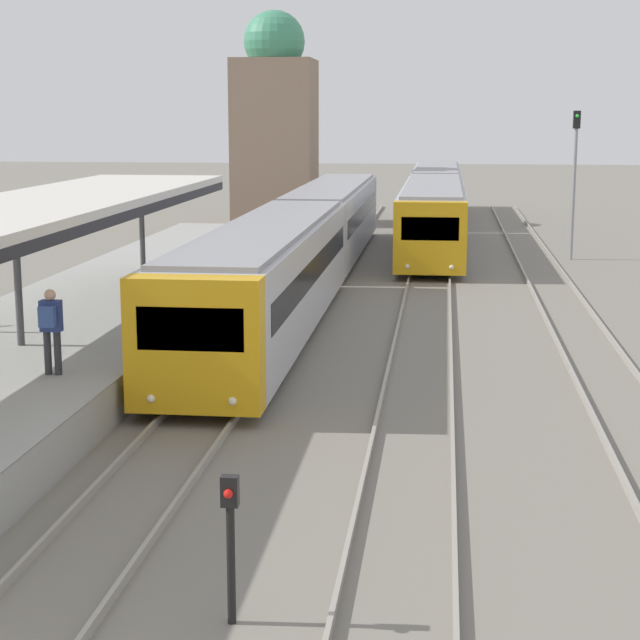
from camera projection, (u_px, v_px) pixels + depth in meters
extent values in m
cube|color=beige|center=(14.00, 211.00, 22.64)|extent=(4.00, 23.99, 0.20)
cube|color=black|center=(104.00, 223.00, 22.46)|extent=(0.08, 23.99, 0.24)
cylinder|color=#47474C|center=(18.00, 281.00, 22.93)|extent=(0.16, 0.16, 2.80)
cylinder|color=#47474C|center=(142.00, 233.00, 32.29)|extent=(0.16, 0.16, 2.80)
cylinder|color=#2D2D33|center=(48.00, 353.00, 20.52)|extent=(0.14, 0.14, 0.85)
cylinder|color=#2D2D33|center=(58.00, 353.00, 20.50)|extent=(0.14, 0.14, 0.85)
cube|color=navy|center=(51.00, 316.00, 20.37)|extent=(0.40, 0.22, 0.60)
sphere|color=tan|center=(50.00, 295.00, 20.30)|extent=(0.22, 0.22, 0.22)
cube|color=#334C8E|center=(47.00, 317.00, 20.17)|extent=(0.30, 0.18, 0.40)
cube|color=gold|center=(195.00, 344.00, 20.10)|extent=(2.60, 0.70, 2.57)
cube|color=black|center=(190.00, 329.00, 19.71)|extent=(2.03, 0.04, 0.82)
sphere|color=#EFEACC|center=(151.00, 399.00, 20.04)|extent=(0.16, 0.16, 0.16)
sphere|color=#EFEACC|center=(233.00, 401.00, 19.87)|extent=(0.16, 0.16, 0.16)
cube|color=#B7B7BC|center=(268.00, 278.00, 28.32)|extent=(2.60, 16.16, 2.57)
cube|color=gray|center=(267.00, 227.00, 28.06)|extent=(2.29, 15.83, 0.12)
cube|color=black|center=(268.00, 267.00, 28.27)|extent=(2.62, 14.86, 0.67)
cylinder|color=black|center=(180.00, 366.00, 23.55)|extent=(0.12, 0.70, 0.70)
cylinder|color=black|center=(279.00, 369.00, 23.30)|extent=(0.12, 0.70, 0.70)
cylinder|color=black|center=(261.00, 290.00, 33.79)|extent=(0.12, 0.70, 0.70)
cylinder|color=black|center=(330.00, 291.00, 33.54)|extent=(0.12, 0.70, 0.70)
cube|color=#B7B7BC|center=(333.00, 218.00, 44.42)|extent=(2.60, 16.16, 2.57)
cube|color=gray|center=(333.00, 186.00, 44.16)|extent=(2.29, 15.83, 0.12)
cube|color=black|center=(333.00, 211.00, 44.36)|extent=(2.62, 14.86, 0.67)
cylinder|color=black|center=(288.00, 264.00, 39.65)|extent=(0.12, 0.70, 0.70)
cylinder|color=black|center=(347.00, 265.00, 39.40)|extent=(0.12, 0.70, 0.70)
cylinder|color=black|center=(321.00, 233.00, 49.89)|extent=(0.12, 0.70, 0.70)
cylinder|color=black|center=(368.00, 234.00, 49.64)|extent=(0.12, 0.70, 0.70)
cube|color=gold|center=(430.00, 238.00, 37.45)|extent=(2.57, 0.70, 2.55)
cube|color=black|center=(430.00, 229.00, 37.06)|extent=(2.00, 0.04, 0.81)
sphere|color=#EFEACC|center=(407.00, 266.00, 37.39)|extent=(0.16, 0.16, 0.16)
sphere|color=#EFEACC|center=(452.00, 267.00, 37.22)|extent=(0.16, 0.16, 0.16)
cube|color=#A8ADB7|center=(433.00, 216.00, 45.28)|extent=(2.57, 15.36, 2.55)
cube|color=gray|center=(434.00, 185.00, 45.03)|extent=(2.26, 15.05, 0.12)
cube|color=black|center=(433.00, 210.00, 45.23)|extent=(2.59, 14.13, 0.66)
cylinder|color=black|center=(402.00, 260.00, 40.77)|extent=(0.12, 0.70, 0.70)
cylinder|color=black|center=(459.00, 261.00, 40.52)|extent=(0.12, 0.70, 0.70)
cylinder|color=black|center=(411.00, 232.00, 50.50)|extent=(0.12, 0.70, 0.70)
cylinder|color=black|center=(457.00, 232.00, 50.26)|extent=(0.12, 0.70, 0.70)
cube|color=#A8ADB7|center=(436.00, 191.00, 60.61)|extent=(2.57, 15.36, 2.55)
cube|color=gray|center=(437.00, 167.00, 60.35)|extent=(2.26, 15.05, 0.12)
cube|color=black|center=(436.00, 186.00, 60.55)|extent=(2.59, 14.13, 0.66)
cylinder|color=black|center=(414.00, 220.00, 56.09)|extent=(0.12, 0.70, 0.70)
cylinder|color=black|center=(456.00, 220.00, 55.84)|extent=(0.12, 0.70, 0.70)
cylinder|color=black|center=(419.00, 204.00, 65.83)|extent=(0.12, 0.70, 0.70)
cylinder|color=black|center=(455.00, 204.00, 65.58)|extent=(0.12, 0.70, 0.70)
cylinder|color=black|center=(231.00, 565.00, 12.30)|extent=(0.10, 0.10, 1.43)
cube|color=black|center=(230.00, 491.00, 12.13)|extent=(0.20, 0.14, 0.36)
sphere|color=red|center=(228.00, 494.00, 12.04)|extent=(0.11, 0.11, 0.11)
cylinder|color=gray|center=(574.00, 186.00, 42.87)|extent=(0.14, 0.14, 5.95)
cube|color=black|center=(577.00, 120.00, 42.38)|extent=(0.28, 0.20, 0.70)
sphere|color=green|center=(577.00, 116.00, 42.23)|extent=(0.14, 0.14, 0.14)
cube|color=#89705B|center=(275.00, 142.00, 56.95)|extent=(4.19, 4.19, 8.66)
sphere|color=#3D8966|center=(274.00, 42.00, 55.96)|extent=(3.23, 3.23, 3.23)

